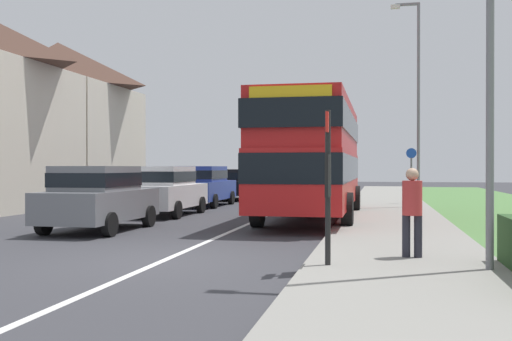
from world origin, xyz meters
name	(u,v)px	position (x,y,z in m)	size (l,w,h in m)	color
ground_plane	(163,261)	(0.00, 0.00, 0.00)	(120.00, 120.00, 0.00)	#38383D
lane_marking_centre	(255,221)	(0.00, 8.00, 0.00)	(0.14, 60.00, 0.01)	silver
pavement_near_side	(395,229)	(4.20, 6.00, 0.06)	(3.20, 68.00, 0.12)	gray
double_decker_bus	(313,153)	(1.71, 8.99, 2.14)	(2.80, 10.07, 3.70)	red
parked_car_grey	(98,196)	(-3.45, 4.41, 0.94)	(1.95, 4.03, 1.71)	slate
parked_car_white	(165,189)	(-3.50, 9.50, 0.94)	(1.94, 4.32, 1.71)	silver
parked_car_blue	(203,184)	(-3.66, 14.56, 0.94)	(1.96, 4.59, 1.73)	navy
parked_car_black	(234,183)	(-3.54, 19.79, 0.87)	(1.97, 4.32, 1.58)	black
pedestrian_at_stop	(412,208)	(4.37, 0.56, 0.98)	(0.34, 0.34, 1.67)	#23232D
bus_stop_sign	(328,176)	(3.00, -0.54, 1.54)	(0.09, 0.52, 2.60)	black
cycle_route_sign	(411,173)	(5.17, 16.69, 1.43)	(0.44, 0.08, 2.52)	slate
street_lamp_mid	(416,92)	(5.23, 14.27, 4.66)	(1.14, 0.20, 8.21)	slate
house_terrace_far_side	(18,116)	(-12.08, 13.86, 3.99)	(6.70, 13.34, 7.98)	beige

